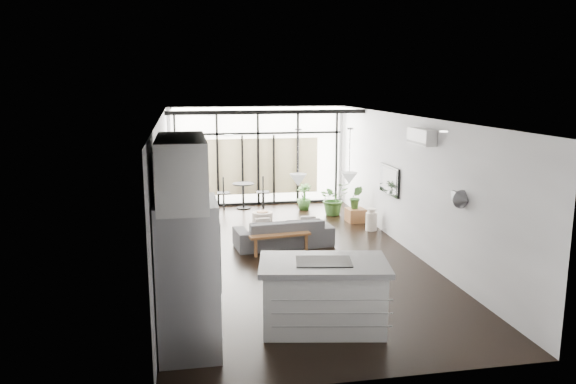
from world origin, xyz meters
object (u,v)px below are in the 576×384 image
object	(u,v)px
pouf	(262,220)
milk_can	(371,219)
console_bench	(280,243)
fridge	(188,278)
island	(323,295)
tv	(389,180)
sofa	(283,228)

from	to	relation	value
pouf	milk_can	world-z (taller)	milk_can
console_bench	pouf	world-z (taller)	console_bench
fridge	console_bench	bearing A→B (deg)	64.88
pouf	milk_can	bearing A→B (deg)	-15.29
island	milk_can	bearing A→B (deg)	74.31
console_bench	tv	size ratio (longest dim) A/B	1.16
fridge	milk_can	xyz separation A→B (m)	(4.34, 5.38, -0.74)
pouf	tv	bearing A→B (deg)	-24.14
pouf	sofa	bearing A→B (deg)	-81.64
island	console_bench	xyz separation A→B (m)	(0.00, 3.67, -0.29)
island	milk_can	distance (m)	5.60
sofa	pouf	xyz separation A→B (m)	(-0.23, 1.58, -0.21)
island	sofa	bearing A→B (deg)	97.97
fridge	sofa	distance (m)	4.98
island	fridge	bearing A→B (deg)	-159.03
tv	fridge	bearing A→B (deg)	-133.16
sofa	pouf	size ratio (longest dim) A/B	4.22
island	fridge	xyz separation A→B (m)	(-1.89, -0.35, 0.51)
fridge	tv	bearing A→B (deg)	46.84
sofa	pouf	distance (m)	1.61
sofa	console_bench	xyz separation A→B (m)	(-0.17, -0.47, -0.20)
console_bench	tv	world-z (taller)	tv
fridge	pouf	xyz separation A→B (m)	(1.82, 6.07, -0.81)
console_bench	pouf	bearing A→B (deg)	83.90
fridge	pouf	distance (m)	6.39
fridge	tv	xyz separation A→B (m)	(4.55, 4.85, 0.29)
milk_can	tv	world-z (taller)	tv
fridge	pouf	size ratio (longest dim) A/B	4.09
island	fridge	size ratio (longest dim) A/B	0.90
fridge	milk_can	distance (m)	6.95
sofa	tv	distance (m)	2.67
sofa	milk_can	distance (m)	2.46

